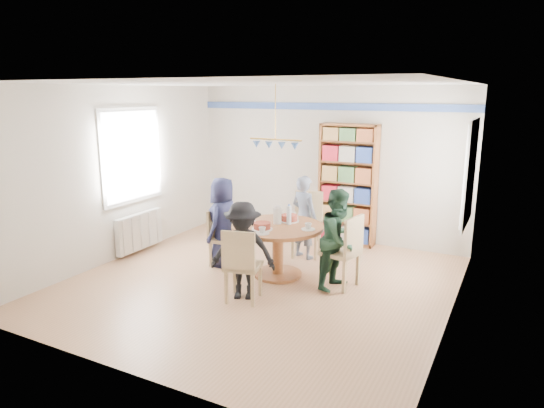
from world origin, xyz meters
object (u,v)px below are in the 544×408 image
Objects in this scene: radiator at (140,231)px; person_far at (304,217)px; chair_right at (346,248)px; bookshelf at (348,186)px; chair_far at (307,221)px; chair_near at (241,263)px; person_left at (223,222)px; dining_table at (278,238)px; person_right at (339,239)px; chair_left at (220,234)px; person_near at (243,251)px.

person_far is (2.53, 0.99, 0.32)m from radiator.
bookshelf reaches higher than chair_right.
chair_far is 2.11m from chair_near.
chair_right is 0.76× the size of person_far.
chair_right is 1.33m from person_far.
dining_table is at bearing 84.20° from person_left.
person_right reaches higher than chair_near.
radiator is 2.77m from chair_far.
chair_left is 1.31m from person_near.
chair_far is at bearing 24.94° from radiator.
chair_near is at bearing -89.50° from chair_far.
dining_table is at bearing -89.83° from chair_far.
person_right reaches higher than dining_table.
chair_right is 0.74× the size of person_right.
chair_near is at bearing -133.12° from chair_right.
person_far reaches higher than chair_right.
radiator is at bearing 141.06° from person_near.
radiator is at bearing -176.80° from chair_left.
radiator is 1.14× the size of chair_left.
chair_near is 0.18m from person_near.
person_near is (-1.05, -0.93, 0.08)m from chair_right.
chair_near reaches higher than chair_left.
dining_table is 1.07m from chair_far.
chair_left is (-0.99, -0.01, -0.08)m from dining_table.
person_left is at bearing 4.06° from radiator.
radiator is at bearing -177.73° from dining_table.
bookshelf reaches higher than chair_left.
person_left is (-0.93, 0.01, 0.12)m from dining_table.
person_far is 1.80m from person_near.
chair_near is at bearing 108.62° from person_far.
dining_table is at bearing 100.37° from person_right.
person_left is (-0.95, 1.05, 0.15)m from chair_near.
chair_far is (-1.01, 1.05, 0.01)m from chair_right.
person_left is (0.05, 0.03, 0.20)m from chair_left.
chair_near is 0.70× the size of person_right.
chair_near is at bearing 149.73° from person_right.
person_right is at bearing -49.42° from chair_far.
chair_right is 1.95m from person_left.
person_right reaches higher than chair_right.
chair_left is 0.87× the size of chair_right.
chair_near is 0.76× the size of person_near.
radiator is 0.74× the size of person_left.
bookshelf is at bearing -90.07° from person_far.
person_left is at bearing -123.98° from bookshelf.
bookshelf is at bearing 55.34° from chair_left.
chair_near is (-0.99, -1.06, -0.03)m from chair_right.
chair_far is at bearing 68.13° from person_near.
chair_far is 0.76× the size of person_left.
dining_table is 0.63× the size of bookshelf.
chair_right is at bearing 20.75° from person_near.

